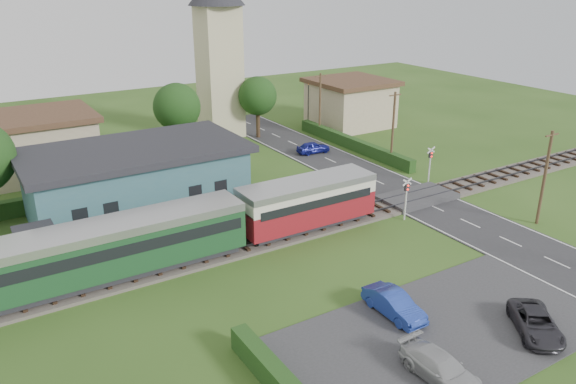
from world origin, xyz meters
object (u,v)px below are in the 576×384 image
pedestrian_far (86,249)px  car_park_blue (394,304)px  crossing_signal_near (406,193)px  equipment_hut (37,248)px  car_park_dark (536,323)px  pedestrian_near (267,205)px  station_building (137,181)px  house_east (350,102)px  house_west (34,144)px  car_on_road (313,147)px  church_tower (218,42)px  crossing_signal_far (430,160)px  car_park_silver (441,368)px  train (55,261)px

pedestrian_far → car_park_blue: bearing=-113.0°
crossing_signal_near → equipment_hut: bearing=167.1°
car_park_dark → pedestrian_near: pedestrian_near is taller
station_building → house_east: house_east is taller
house_west → car_on_road: 26.27m
house_west → crossing_signal_near: house_west is taller
church_tower → car_park_blue: church_tower is taller
crossing_signal_far → house_west: bearing=144.2°
car_park_silver → pedestrian_far: 21.86m
train → car_park_blue: (14.73, -11.50, -1.45)m
crossing_signal_near → pedestrian_near: 10.22m
train → car_park_silver: train is taller
equipment_hut → crossing_signal_far: bearing=-1.5°
car_park_blue → pedestrian_far: pedestrian_far is taller
car_on_road → car_park_silver: bearing=159.8°
church_tower → car_park_silver: bearing=-102.5°
church_tower → crossing_signal_far: 26.39m
church_tower → car_park_dark: bearing=-93.7°
car_park_silver → train: bearing=126.8°
house_west → church_tower: bearing=8.5°
car_on_road → pedestrian_near: (-12.42, -12.34, 0.77)m
car_park_blue → house_west: bearing=109.6°
station_building → crossing_signal_near: (16.40, -11.40, -0.55)m
crossing_signal_near → car_park_dark: (-4.16, -14.09, -1.49)m
equipment_hut → car_park_blue: equipment_hut is taller
house_west → car_park_silver: 40.94m
car_park_blue → car_park_dark: size_ratio=0.95×
house_east → crossing_signal_near: size_ratio=2.69×
crossing_signal_far → car_on_road: 13.08m
house_east → church_tower: bearing=165.1°
car_on_road → car_park_dark: 32.26m
car_park_silver → crossing_signal_near: bearing=50.8°
crossing_signal_far → car_on_road: (-3.72, 12.45, -1.51)m
house_west → car_park_dark: bearing=-66.4°
house_east → car_park_blue: bearing=-124.2°
house_east → car_park_blue: house_east is taller
car_park_dark → car_on_road: bearing=112.0°
train → car_park_dark: train is taller
car_park_silver → crossing_signal_far: bearing=44.7°
church_tower → train: bearing=-130.9°
church_tower → house_west: (-20.00, -3.00, -7.43)m
house_west → pedestrian_far: bearing=-91.1°
car_park_blue → pedestrian_far: size_ratio=2.25×
equipment_hut → car_park_silver: 23.93m
house_west → pedestrian_far: 20.63m
station_building → car_on_road: size_ratio=4.67×
church_tower → house_west: size_ratio=1.63×
station_building → church_tower: church_tower is taller
crossing_signal_near → pedestrian_far: (-21.78, 4.83, -0.82)m
equipment_hut → car_park_dark: size_ratio=0.62×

